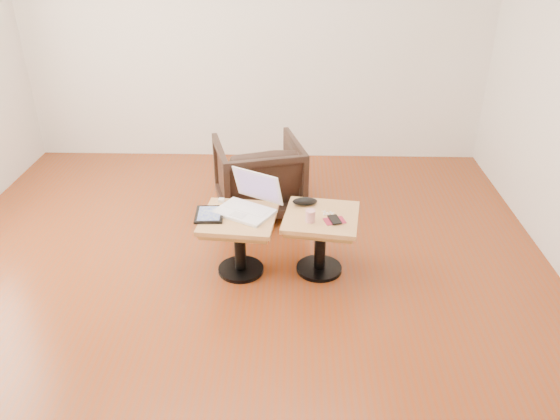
{
  "coord_description": "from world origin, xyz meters",
  "views": [
    {
      "loc": [
        0.39,
        -3.05,
        2.21
      ],
      "look_at": [
        0.3,
        0.13,
        0.49
      ],
      "focal_mm": 35.0,
      "sensor_mm": 36.0,
      "label": 1
    }
  ],
  "objects_px": {
    "side_table_right": "(321,229)",
    "striped_cup": "(310,216)",
    "side_table_left": "(239,230)",
    "armchair": "(259,176)",
    "laptop": "(249,203)"
  },
  "relations": [
    {
      "from": "side_table_right",
      "to": "striped_cup",
      "type": "xyz_separation_m",
      "value": [
        -0.08,
        -0.09,
        0.15
      ]
    },
    {
      "from": "side_table_left",
      "to": "laptop",
      "type": "height_order",
      "value": "laptop"
    },
    {
      "from": "side_table_right",
      "to": "laptop",
      "type": "relative_size",
      "value": 1.14
    },
    {
      "from": "side_table_left",
      "to": "side_table_right",
      "type": "height_order",
      "value": "same"
    },
    {
      "from": "side_table_right",
      "to": "striped_cup",
      "type": "distance_m",
      "value": 0.19
    },
    {
      "from": "side_table_right",
      "to": "side_table_left",
      "type": "bearing_deg",
      "value": -168.88
    },
    {
      "from": "laptop",
      "to": "armchair",
      "type": "xyz_separation_m",
      "value": [
        0.01,
        0.83,
        -0.18
      ]
    },
    {
      "from": "striped_cup",
      "to": "armchair",
      "type": "distance_m",
      "value": 1.07
    },
    {
      "from": "laptop",
      "to": "striped_cup",
      "type": "bearing_deg",
      "value": 10.6
    },
    {
      "from": "side_table_left",
      "to": "striped_cup",
      "type": "distance_m",
      "value": 0.5
    },
    {
      "from": "side_table_right",
      "to": "striped_cup",
      "type": "bearing_deg",
      "value": -123.53
    },
    {
      "from": "striped_cup",
      "to": "armchair",
      "type": "height_order",
      "value": "armchair"
    },
    {
      "from": "laptop",
      "to": "armchair",
      "type": "height_order",
      "value": "laptop"
    },
    {
      "from": "side_table_left",
      "to": "armchair",
      "type": "distance_m",
      "value": 0.92
    },
    {
      "from": "side_table_right",
      "to": "striped_cup",
      "type": "relative_size",
      "value": 6.75
    }
  ]
}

